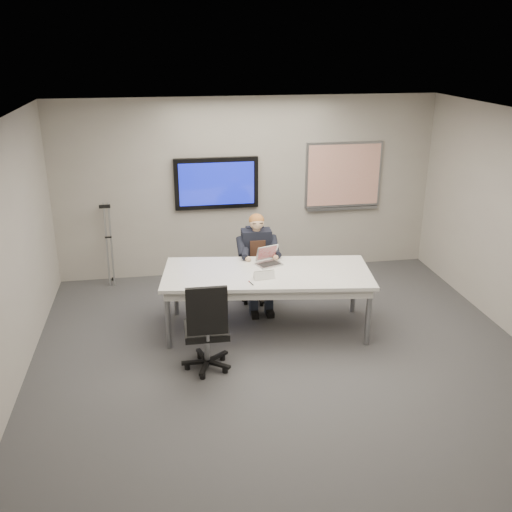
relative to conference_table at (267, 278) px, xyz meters
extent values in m
cube|color=#3C3C3E|center=(0.08, -0.93, -0.72)|extent=(6.00, 6.00, 0.02)
cube|color=silver|center=(0.08, -0.93, 2.08)|extent=(6.00, 6.00, 0.02)
cube|color=#9E978F|center=(0.08, 2.07, 0.68)|extent=(6.00, 0.02, 2.80)
cube|color=#9E978F|center=(0.08, -3.93, 0.68)|extent=(6.00, 0.02, 2.80)
cube|color=#9E978F|center=(-2.92, -0.93, 0.68)|extent=(0.02, 6.00, 2.80)
cube|color=white|center=(0.00, 0.00, 0.07)|extent=(2.76, 1.44, 0.04)
cube|color=silver|center=(0.00, 0.00, -0.02)|extent=(2.63, 1.32, 0.11)
cylinder|color=gray|center=(-1.28, -0.29, -0.34)|extent=(0.07, 0.07, 0.77)
cylinder|color=gray|center=(1.16, -0.62, -0.34)|extent=(0.07, 0.07, 0.77)
cylinder|color=gray|center=(-1.16, 0.62, -0.34)|extent=(0.07, 0.07, 0.77)
cylinder|color=gray|center=(1.28, 0.29, -0.34)|extent=(0.07, 0.07, 0.77)
cube|color=black|center=(-0.42, 2.02, 0.78)|extent=(1.30, 0.08, 0.80)
cube|color=#0C148B|center=(-0.42, 1.98, 0.78)|extent=(1.16, 0.01, 0.66)
cube|color=gray|center=(1.63, 2.05, 0.83)|extent=(1.25, 0.04, 1.05)
cube|color=white|center=(1.63, 2.02, 0.83)|extent=(1.18, 0.01, 0.98)
cube|color=gray|center=(1.63, 2.01, 0.28)|extent=(1.18, 0.05, 0.04)
cylinder|color=gray|center=(0.01, 0.88, -0.46)|extent=(0.05, 0.05, 0.33)
cube|color=black|center=(0.01, 0.88, -0.30)|extent=(0.45, 0.45, 0.06)
cube|color=black|center=(0.02, 1.08, 0.00)|extent=(0.39, 0.07, 0.47)
cylinder|color=gray|center=(-0.86, -0.83, -0.42)|extent=(0.06, 0.06, 0.39)
cube|color=black|center=(-0.86, -0.83, -0.23)|extent=(0.50, 0.50, 0.07)
cube|color=black|center=(-0.86, -1.06, 0.13)|extent=(0.45, 0.06, 0.56)
cube|color=black|center=(0.01, 0.86, 0.09)|extent=(0.42, 0.24, 0.57)
cube|color=#3D2419|center=(0.01, 0.73, 0.12)|extent=(0.22, 0.02, 0.27)
sphere|color=#E1B489|center=(0.01, 0.83, 0.49)|extent=(0.21, 0.21, 0.21)
ellipsoid|color=#985F26|center=(0.01, 0.84, 0.52)|extent=(0.22, 0.22, 0.18)
cube|color=#B1B0B3|center=(0.07, 0.23, 0.10)|extent=(0.37, 0.32, 0.02)
cube|color=black|center=(0.07, 0.22, 0.11)|extent=(0.30, 0.24, 0.00)
cube|color=#B1B0B3|center=(0.07, 0.37, 0.21)|extent=(0.32, 0.19, 0.21)
cube|color=red|center=(0.07, 0.36, 0.22)|extent=(0.28, 0.16, 0.17)
cylinder|color=black|center=(-0.26, -0.33, 0.10)|extent=(0.05, 0.13, 0.01)
camera|label=1|loc=(-1.26, -6.60, 2.87)|focal=40.00mm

